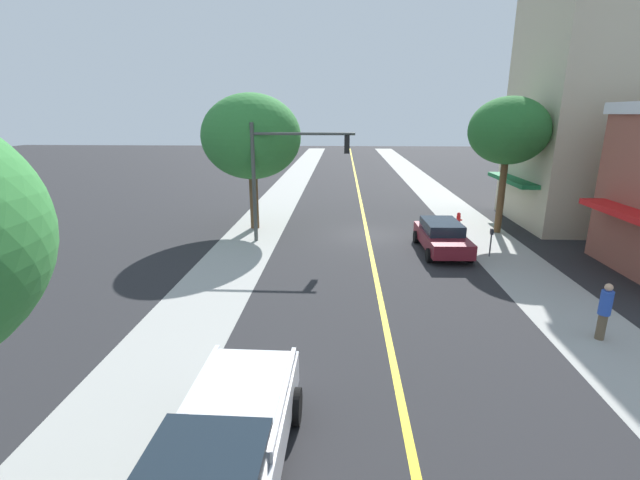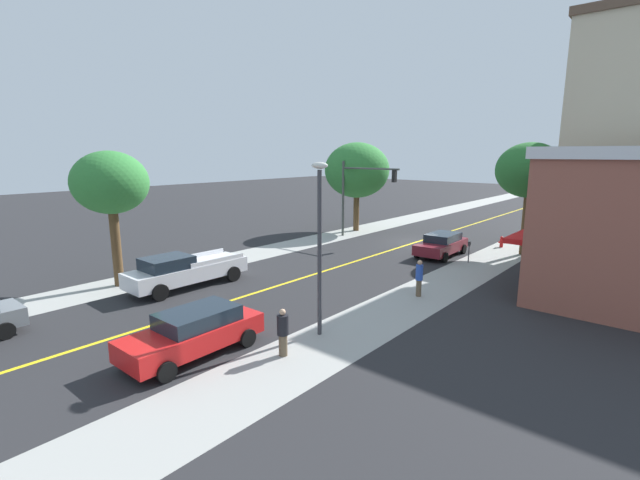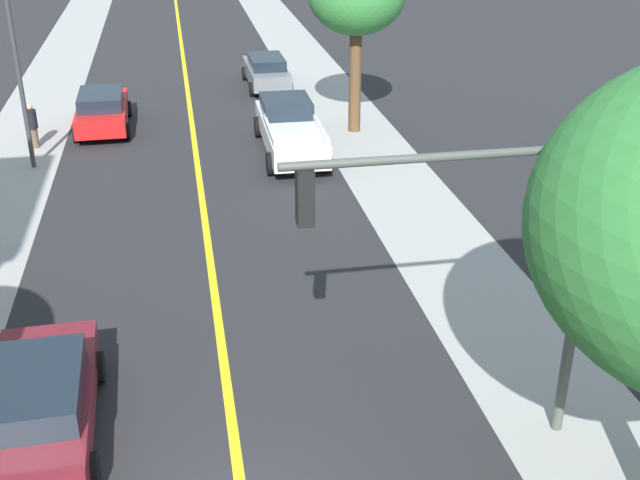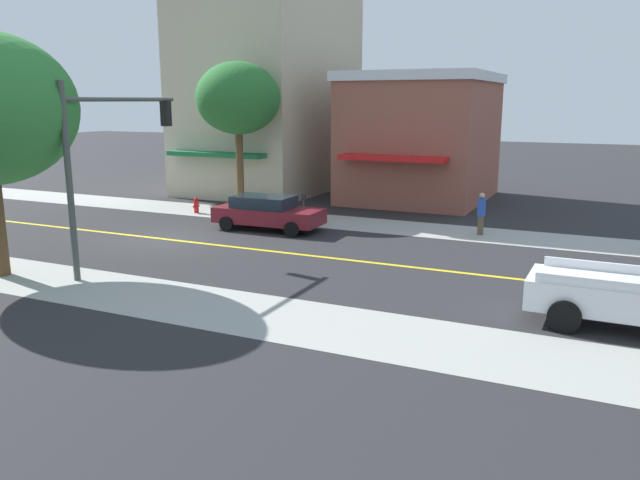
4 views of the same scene
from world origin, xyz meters
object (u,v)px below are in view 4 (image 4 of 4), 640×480
Objects in this scene: traffic_light_mast at (106,146)px; street_tree_left_near at (238,99)px; parking_meter at (304,204)px; fire_hydrant at (196,205)px; maroon_sedan_left_curb at (267,212)px; pedestrian_blue_shirt at (481,213)px.

street_tree_left_near is at bearing 11.49° from traffic_light_mast.
fire_hydrant is at bearing -90.23° from parking_meter.
fire_hydrant is at bearing 156.27° from maroon_sedan_left_curb.
street_tree_left_near is at bearing -112.26° from parking_meter.
parking_meter is (0.02, 6.02, 0.49)m from fire_hydrant.
traffic_light_mast is 1.28× the size of maroon_sedan_left_curb.
street_tree_left_near reaches higher than maroon_sedan_left_curb.
parking_meter is at bearing 70.50° from maroon_sedan_left_curb.
street_tree_left_near is 4.18× the size of pedestrian_blue_shirt.
traffic_light_mast is at bearing 21.22° from fire_hydrant.
traffic_light_mast reaches higher than maroon_sedan_left_curb.
street_tree_left_near is 9.23× the size of fire_hydrant.
fire_hydrant is 0.60× the size of parking_meter.
street_tree_left_near reaches higher than traffic_light_mast.
fire_hydrant is (1.84, -1.46, -5.20)m from street_tree_left_near.
parking_meter reaches higher than fire_hydrant.
parking_meter is 2.24m from maroon_sedan_left_curb.
traffic_light_mast is (9.90, -2.16, 3.18)m from parking_meter.
traffic_light_mast is (11.77, 2.39, -1.54)m from street_tree_left_near.
fire_hydrant is 6.04m from parking_meter.
pedestrian_blue_shirt reaches higher than maroon_sedan_left_curb.
traffic_light_mast is 3.44× the size of pedestrian_blue_shirt.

